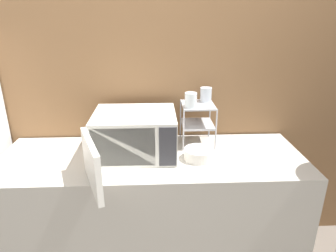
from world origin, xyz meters
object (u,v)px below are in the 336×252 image
(microwave, at_px, (133,135))
(bowl, at_px, (199,154))
(dish_rack, at_px, (198,115))
(glass_back_right, at_px, (206,94))
(glass_front_left, at_px, (191,100))

(microwave, xyz_separation_m, bowl, (0.42, -0.08, -0.11))
(dish_rack, xyz_separation_m, glass_back_right, (0.06, 0.07, 0.13))
(glass_front_left, distance_m, glass_back_right, 0.18)
(dish_rack, distance_m, glass_front_left, 0.16)
(microwave, height_order, bowl, microwave)
(dish_rack, height_order, glass_back_right, glass_back_right)
(glass_back_right, bearing_deg, microwave, -154.98)
(microwave, xyz_separation_m, glass_front_left, (0.38, 0.10, 0.20))
(microwave, height_order, dish_rack, dish_rack)
(glass_front_left, bearing_deg, glass_back_right, 47.98)
(glass_front_left, relative_size, glass_back_right, 1.00)
(microwave, height_order, glass_back_right, glass_back_right)
(microwave, distance_m, glass_front_left, 0.44)
(dish_rack, height_order, bowl, dish_rack)
(microwave, distance_m, bowl, 0.44)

